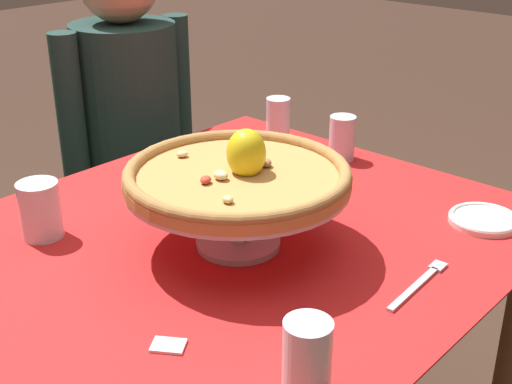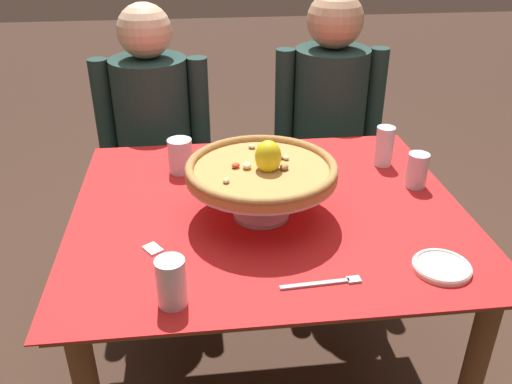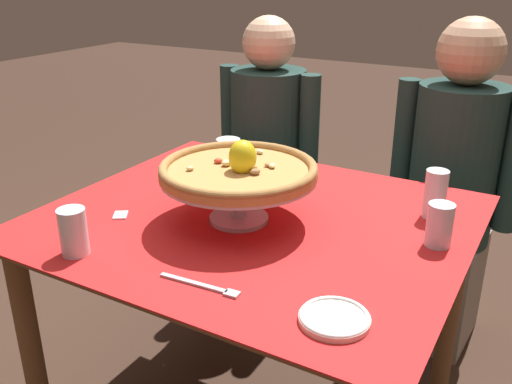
% 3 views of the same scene
% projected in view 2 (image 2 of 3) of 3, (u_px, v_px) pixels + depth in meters
% --- Properties ---
extents(dining_table, '(1.13, 0.99, 0.76)m').
position_uv_depth(dining_table, '(268.00, 239.00, 1.62)').
color(dining_table, brown).
rests_on(dining_table, ground).
extents(pizza_stand, '(0.42, 0.42, 0.13)m').
position_uv_depth(pizza_stand, '(261.00, 184.00, 1.48)').
color(pizza_stand, '#B7B7C1').
rests_on(pizza_stand, dining_table).
extents(pizza, '(0.42, 0.42, 0.10)m').
position_uv_depth(pizza, '(262.00, 168.00, 1.46)').
color(pizza, '#BC8447').
rests_on(pizza, pizza_stand).
extents(water_glass_back_right, '(0.06, 0.06, 0.13)m').
position_uv_depth(water_glass_back_right, '(384.00, 149.00, 1.80)').
color(water_glass_back_right, silver).
rests_on(water_glass_back_right, dining_table).
extents(water_glass_front_left, '(0.07, 0.07, 0.12)m').
position_uv_depth(water_glass_front_left, '(172.00, 284.00, 1.17)').
color(water_glass_front_left, silver).
rests_on(water_glass_front_left, dining_table).
extents(water_glass_back_left, '(0.08, 0.08, 0.11)m').
position_uv_depth(water_glass_back_left, '(180.00, 158.00, 1.76)').
color(water_glass_back_left, silver).
rests_on(water_glass_back_left, dining_table).
extents(water_glass_side_right, '(0.06, 0.06, 0.11)m').
position_uv_depth(water_glass_side_right, '(417.00, 172.00, 1.66)').
color(water_glass_side_right, silver).
rests_on(water_glass_side_right, dining_table).
extents(side_plate, '(0.14, 0.14, 0.02)m').
position_uv_depth(side_plate, '(442.00, 267.00, 1.30)').
color(side_plate, silver).
rests_on(side_plate, dining_table).
extents(dinner_fork, '(0.20, 0.03, 0.01)m').
position_uv_depth(dinner_fork, '(326.00, 283.00, 1.26)').
color(dinner_fork, '#B7B7C1').
rests_on(dinner_fork, dining_table).
extents(sugar_packet, '(0.06, 0.06, 0.00)m').
position_uv_depth(sugar_packet, '(153.00, 249.00, 1.38)').
color(sugar_packet, white).
rests_on(sugar_packet, dining_table).
extents(diner_left, '(0.46, 0.34, 1.22)m').
position_uv_depth(diner_left, '(157.00, 160.00, 2.28)').
color(diner_left, '#1E3833').
rests_on(diner_left, ground).
extents(diner_right, '(0.47, 0.34, 1.25)m').
position_uv_depth(diner_right, '(327.00, 144.00, 2.39)').
color(diner_right, gray).
rests_on(diner_right, ground).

